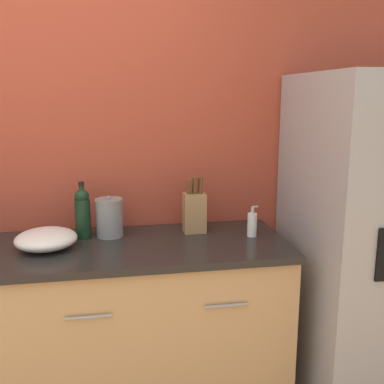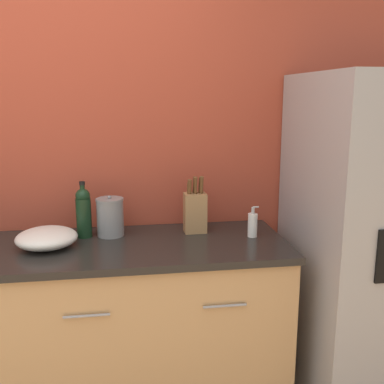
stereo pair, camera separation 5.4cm
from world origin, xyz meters
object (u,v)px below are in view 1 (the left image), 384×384
soap_dispenser (252,224)px  mixing_bowl (46,239)px  refrigerator (380,242)px  knife_block (194,211)px  wine_bottle (83,212)px  steel_canister (109,217)px

soap_dispenser → mixing_bowl: (-1.03, -0.01, -0.02)m
refrigerator → knife_block: (-0.96, 0.22, 0.16)m
knife_block → wine_bottle: bearing=180.0°
wine_bottle → mixing_bowl: 0.24m
refrigerator → mixing_bowl: (-1.71, 0.08, 0.09)m
mixing_bowl → steel_canister: bearing=25.8°
steel_canister → mixing_bowl: steel_canister is taller
knife_block → mixing_bowl: (-0.75, -0.14, -0.07)m
refrigerator → steel_canister: bearing=170.9°
knife_block → wine_bottle: (-0.58, 0.00, 0.02)m
soap_dispenser → knife_block: bearing=155.3°
knife_block → soap_dispenser: bearing=-24.7°
soap_dispenser → mixing_bowl: 1.03m
knife_block → steel_canister: (-0.45, 0.00, -0.02)m
refrigerator → soap_dispenser: (-0.68, 0.09, 0.11)m
steel_canister → refrigerator: bearing=-9.1°
steel_canister → mixing_bowl: 0.34m
wine_bottle → mixing_bowl: bearing=-139.6°
knife_block → mixing_bowl: size_ratio=1.05×
soap_dispenser → steel_canister: size_ratio=0.75×
knife_block → mixing_bowl: 0.76m
refrigerator → soap_dispenser: bearing=172.2°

